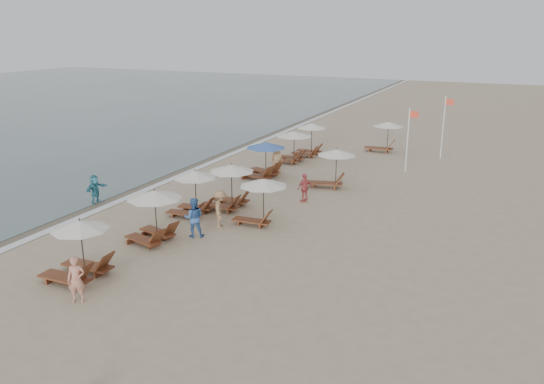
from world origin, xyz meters
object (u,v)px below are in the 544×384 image
at_px(lounger_station_3, 228,186).
at_px(beachgoer_far_a, 305,188).
at_px(inland_station_0, 259,195).
at_px(beachgoer_near, 76,280).
at_px(lounger_station_6, 309,139).
at_px(beachgoer_mid_b, 220,209).
at_px(beachgoer_mid_a, 194,217).
at_px(lounger_station_0, 77,252).
at_px(lounger_station_5, 292,145).
at_px(lounger_station_2, 192,192).
at_px(lounger_station_4, 262,160).
at_px(flag_pole_near, 408,137).
at_px(waterline_walker, 95,189).
at_px(beachgoer_far_b, 277,160).
at_px(inland_station_2, 384,134).
at_px(lounger_station_1, 152,214).
at_px(inland_station_1, 331,165).

distance_m(lounger_station_3, beachgoer_far_a, 4.13).
bearing_deg(inland_station_0, beachgoer_near, -103.62).
height_order(lounger_station_6, beachgoer_mid_b, lounger_station_6).
distance_m(lounger_station_3, beachgoer_mid_a, 4.12).
height_order(lounger_station_0, lounger_station_5, lounger_station_0).
bearing_deg(lounger_station_2, lounger_station_4, 89.36).
height_order(lounger_station_4, lounger_station_5, lounger_station_4).
height_order(lounger_station_2, flag_pole_near, flag_pole_near).
height_order(beachgoer_near, waterline_walker, beachgoer_near).
xyz_separation_m(lounger_station_4, lounger_station_5, (0.08, 4.44, 0.11)).
height_order(lounger_station_3, beachgoer_mid_b, lounger_station_3).
xyz_separation_m(beachgoer_mid_a, beachgoer_far_b, (-1.16, 11.33, 0.02)).
relative_size(lounger_station_0, lounger_station_3, 0.97).
distance_m(lounger_station_0, flag_pole_near, 21.98).
bearing_deg(waterline_walker, inland_station_2, -27.15).
distance_m(lounger_station_2, waterline_walker, 5.69).
bearing_deg(beachgoer_far_a, beachgoer_mid_a, 12.25).
bearing_deg(lounger_station_0, flag_pole_near, 69.42).
bearing_deg(beachgoer_mid_a, lounger_station_3, -111.27).
bearing_deg(beachgoer_mid_a, lounger_station_1, 15.01).
relative_size(lounger_station_6, inland_station_2, 0.86).
xyz_separation_m(lounger_station_5, waterline_walker, (-5.82, -12.62, -0.45)).
bearing_deg(lounger_station_1, lounger_station_2, 95.50).
distance_m(lounger_station_1, beachgoer_mid_a, 1.82).
distance_m(lounger_station_6, waterline_walker, 16.21).
bearing_deg(beachgoer_far_b, beachgoer_near, -145.22).
distance_m(inland_station_1, beachgoer_mid_b, 8.74).
height_order(inland_station_0, beachgoer_mid_b, inland_station_0).
relative_size(lounger_station_3, lounger_station_4, 0.93).
xyz_separation_m(lounger_station_0, lounger_station_3, (0.95, 9.44, 0.11)).
relative_size(lounger_station_1, lounger_station_2, 1.06).
bearing_deg(flag_pole_near, beachgoer_far_a, -113.09).
xyz_separation_m(lounger_station_1, flag_pole_near, (7.46, 16.42, 1.03)).
distance_m(lounger_station_0, lounger_station_5, 19.83).
relative_size(lounger_station_1, beachgoer_mid_b, 1.45).
distance_m(lounger_station_5, beachgoer_far_a, 8.76).
distance_m(lounger_station_0, beachgoer_near, 1.84).
height_order(lounger_station_1, beachgoer_far_a, lounger_station_1).
distance_m(inland_station_0, beachgoer_near, 9.55).
relative_size(lounger_station_6, inland_station_1, 0.85).
distance_m(lounger_station_1, lounger_station_5, 15.71).
xyz_separation_m(lounger_station_0, waterline_walker, (-5.75, 7.22, -0.28)).
bearing_deg(lounger_station_5, lounger_station_3, -85.15).
bearing_deg(lounger_station_2, beachgoer_near, -81.76).
bearing_deg(lounger_station_0, inland_station_2, 79.14).
bearing_deg(beachgoer_far_b, lounger_station_0, -149.20).
bearing_deg(beachgoer_mid_a, beachgoer_far_a, -140.35).
bearing_deg(beachgoer_mid_a, inland_station_0, -156.72).
relative_size(lounger_station_0, beachgoer_far_a, 1.65).
relative_size(lounger_station_2, lounger_station_5, 0.93).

